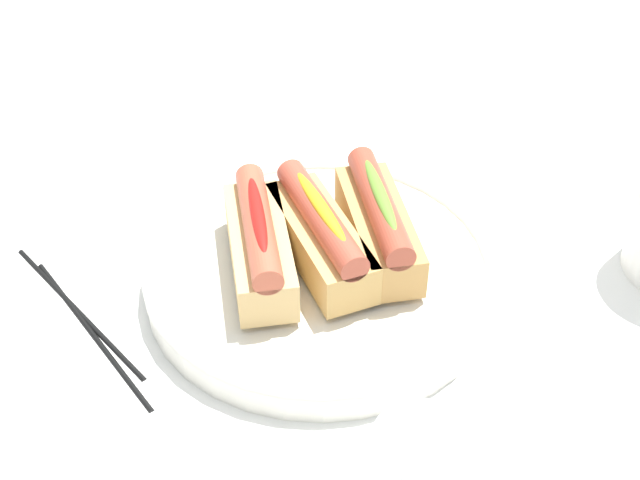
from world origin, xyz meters
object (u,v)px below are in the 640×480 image
chopstick_far (77,309)px  hotdog_side (379,222)px  hotdog_back (320,233)px  serving_bowl (320,269)px  chopstick_near (91,331)px  hotdog_front (260,244)px

chopstick_far → hotdog_side: bearing=58.8°
hotdog_back → chopstick_far: size_ratio=0.71×
serving_bowl → chopstick_near: (0.02, -0.21, -0.02)m
hotdog_front → chopstick_near: hotdog_front is taller
chopstick_far → hotdog_back: bearing=57.5°
hotdog_side → serving_bowl: bearing=-85.9°
hotdog_front → chopstick_near: (0.02, -0.15, -0.06)m
hotdog_front → chopstick_far: size_ratio=0.69×
hotdog_front → hotdog_back: size_ratio=0.97×
hotdog_front → hotdog_side: 0.11m
serving_bowl → chopstick_near: size_ratio=1.47×
hotdog_side → chopstick_far: 0.28m
hotdog_front → hotdog_back: bearing=94.1°
hotdog_front → chopstick_near: 0.17m
hotdog_front → chopstick_far: hotdog_front is taller
chopstick_near → hotdog_side: bearing=69.9°
serving_bowl → hotdog_front: size_ratio=2.12×
serving_bowl → hotdog_side: size_ratio=2.13×
hotdog_back → chopstick_far: 0.23m
hotdog_back → chopstick_near: hotdog_back is taller
hotdog_front → chopstick_far: 0.18m
hotdog_side → hotdog_front: bearing=-85.9°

